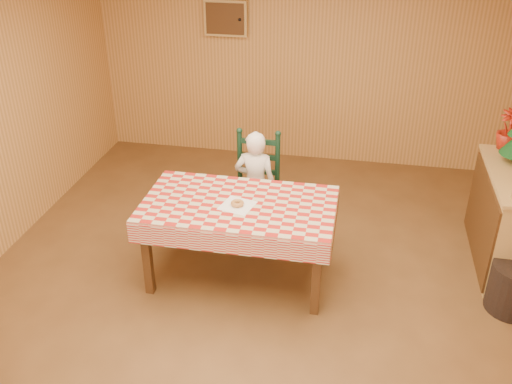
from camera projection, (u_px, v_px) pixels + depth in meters
ground at (252, 299)px, 4.92m from camera, size 6.00×6.00×0.00m
cabin_walls at (264, 75)px, 4.51m from camera, size 5.10×6.05×2.65m
dining_table at (239, 211)px, 4.89m from camera, size 1.66×0.96×0.77m
ladder_chair at (256, 188)px, 5.65m from camera, size 0.44×0.40×1.08m
seated_child at (255, 185)px, 5.58m from camera, size 0.41×0.27×1.12m
napkin at (237, 205)px, 4.80m from camera, size 0.31×0.31×0.00m
donut at (237, 203)px, 4.79m from camera, size 0.15×0.15×0.04m
shelf_unit at (510, 220)px, 5.19m from camera, size 0.54×1.24×0.93m
flower_arrangement at (509, 130)px, 5.36m from camera, size 0.26×0.26×0.39m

